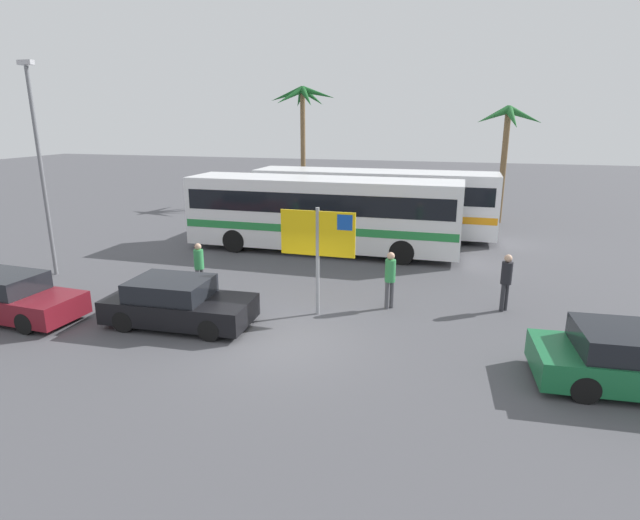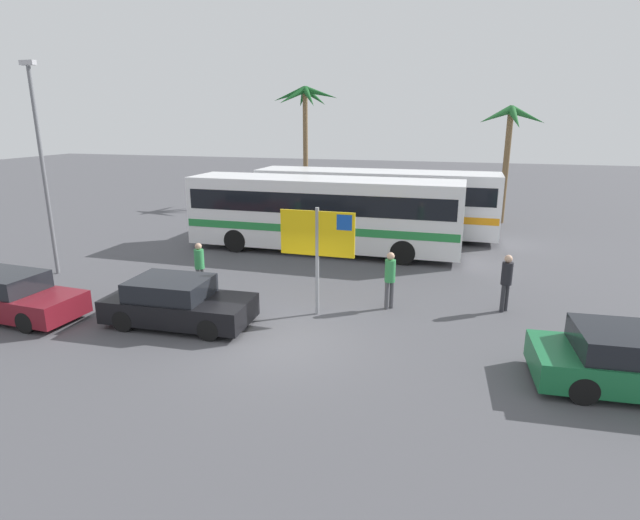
{
  "view_description": "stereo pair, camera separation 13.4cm",
  "coord_description": "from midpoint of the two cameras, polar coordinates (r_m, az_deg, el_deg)",
  "views": [
    {
      "loc": [
        4.3,
        -11.4,
        5.6
      ],
      "look_at": [
        0.12,
        3.45,
        1.3
      ],
      "focal_mm": 28.48,
      "sensor_mm": 36.0,
      "label": 1
    },
    {
      "loc": [
        4.43,
        -11.37,
        5.6
      ],
      "look_at": [
        0.12,
        3.45,
        1.3
      ],
      "focal_mm": 28.48,
      "sensor_mm": 36.0,
      "label": 2
    }
  ],
  "objects": [
    {
      "name": "ground",
      "position": [
        13.42,
        -4.39,
        -9.14
      ],
      "size": [
        120.0,
        120.0,
        0.0
      ],
      "primitive_type": "plane",
      "color": "#4C4C51"
    },
    {
      "name": "bus_front_coach",
      "position": [
        21.9,
        0.53,
        5.54
      ],
      "size": [
        11.69,
        2.62,
        3.17
      ],
      "color": "white",
      "rests_on": "ground"
    },
    {
      "name": "bus_rear_coach",
      "position": [
        25.18,
        6.34,
        6.77
      ],
      "size": [
        11.69,
        2.62,
        3.17
      ],
      "color": "white",
      "rests_on": "ground"
    },
    {
      "name": "ferry_sign",
      "position": [
        14.48,
        0.13,
        2.51
      ],
      "size": [
        2.2,
        0.11,
        3.2
      ],
      "rotation": [
        0.0,
        0.0,
        -0.01
      ],
      "color": "gray",
      "rests_on": "ground"
    },
    {
      "name": "car_black",
      "position": [
        14.78,
        -15.5,
        -4.65
      ],
      "size": [
        4.15,
        1.97,
        1.32
      ],
      "rotation": [
        0.0,
        0.0,
        0.04
      ],
      "color": "black",
      "rests_on": "ground"
    },
    {
      "name": "car_maroon",
      "position": [
        17.25,
        -31.31,
        -3.5
      ],
      "size": [
        4.33,
        1.87,
        1.32
      ],
      "rotation": [
        0.0,
        0.0,
        -0.05
      ],
      "color": "maroon",
      "rests_on": "ground"
    },
    {
      "name": "pedestrian_near_sign",
      "position": [
        17.24,
        -13.18,
        -0.37
      ],
      "size": [
        0.32,
        0.32,
        1.68
      ],
      "rotation": [
        0.0,
        0.0,
        2.66
      ],
      "color": "#4C4C51",
      "rests_on": "ground"
    },
    {
      "name": "pedestrian_by_bus",
      "position": [
        16.05,
        20.45,
        -1.94
      ],
      "size": [
        0.32,
        0.32,
        1.76
      ],
      "rotation": [
        0.0,
        0.0,
        5.62
      ],
      "color": "#2D2D33",
      "rests_on": "ground"
    },
    {
      "name": "pedestrian_crossing_lot",
      "position": [
        15.42,
        8.11,
        -1.74
      ],
      "size": [
        0.32,
        0.32,
        1.78
      ],
      "rotation": [
        0.0,
        0.0,
        2.34
      ],
      "color": "#4C4C51",
      "rests_on": "ground"
    },
    {
      "name": "lamp_post_left_side",
      "position": [
        20.74,
        -28.58,
        9.52
      ],
      "size": [
        0.56,
        0.2,
        7.51
      ],
      "color": "slate",
      "rests_on": "ground"
    },
    {
      "name": "palm_tree_seaside",
      "position": [
        29.65,
        20.53,
        13.52
      ],
      "size": [
        3.52,
        3.53,
        6.3
      ],
      "color": "brown",
      "rests_on": "ground"
    },
    {
      "name": "palm_tree_inland",
      "position": [
        34.33,
        -1.57,
        16.63
      ],
      "size": [
        4.3,
        3.72,
        7.65
      ],
      "color": "brown",
      "rests_on": "ground"
    }
  ]
}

